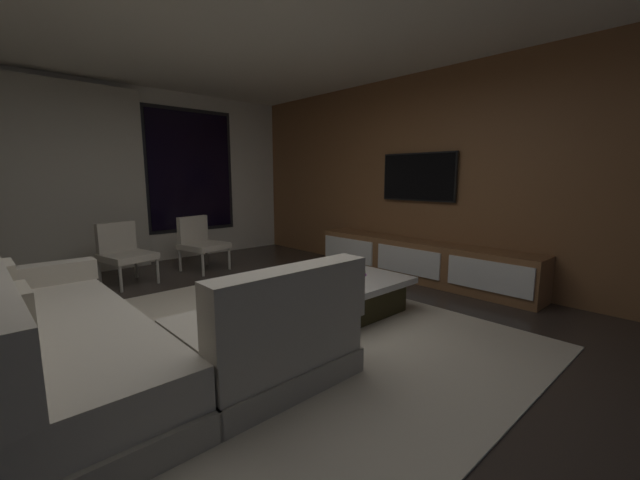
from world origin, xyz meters
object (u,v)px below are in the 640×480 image
object	(u,v)px
accent_chair_near_window	(200,240)
media_console	(420,262)
mounted_tv	(418,177)
sectional_couch	(116,341)
accent_chair_by_curtain	(124,250)
book_stack_on_coffee_table	(352,273)
coffee_table	(336,293)

from	to	relation	value
accent_chair_near_window	media_console	bearing A→B (deg)	-53.82
mounted_tv	media_console	bearing A→B (deg)	-132.43
sectional_couch	media_console	distance (m)	3.69
accent_chair_near_window	accent_chair_by_curtain	size ratio (longest dim) A/B	1.00
sectional_couch	book_stack_on_coffee_table	xyz separation A→B (m)	(2.17, -0.10, 0.10)
sectional_couch	media_console	xyz separation A→B (m)	(3.69, 0.09, -0.04)
accent_chair_by_curtain	coffee_table	bearing A→B (deg)	-63.89
book_stack_on_coffee_table	mounted_tv	bearing A→B (deg)	12.64
sectional_couch	accent_chair_by_curtain	xyz separation A→B (m)	(0.79, 2.56, 0.14)
coffee_table	sectional_couch	bearing A→B (deg)	-179.90
media_console	accent_chair_by_curtain	bearing A→B (deg)	139.51
coffee_table	mounted_tv	distance (m)	2.18
mounted_tv	sectional_couch	bearing A→B (deg)	-175.80
coffee_table	book_stack_on_coffee_table	size ratio (longest dim) A/B	4.88
accent_chair_by_curtain	accent_chair_near_window	bearing A→B (deg)	2.63
media_console	accent_chair_near_window	bearing A→B (deg)	126.18
coffee_table	book_stack_on_coffee_table	bearing A→B (deg)	-39.21
sectional_couch	accent_chair_by_curtain	world-z (taller)	sectional_couch
coffee_table	accent_chair_near_window	world-z (taller)	accent_chair_near_window
book_stack_on_coffee_table	media_console	xyz separation A→B (m)	(1.52, 0.18, -0.14)
coffee_table	book_stack_on_coffee_table	distance (m)	0.26
accent_chair_near_window	media_console	world-z (taller)	accent_chair_near_window
accent_chair_near_window	accent_chair_by_curtain	xyz separation A→B (m)	(-1.05, -0.05, 0.00)
accent_chair_near_window	media_console	xyz separation A→B (m)	(1.84, -2.52, -0.18)
book_stack_on_coffee_table	accent_chair_near_window	xyz separation A→B (m)	(-0.32, 2.71, 0.05)
book_stack_on_coffee_table	sectional_couch	bearing A→B (deg)	177.42
coffee_table	accent_chair_near_window	xyz separation A→B (m)	(-0.20, 2.60, 0.25)
coffee_table	accent_chair_by_curtain	bearing A→B (deg)	116.11
coffee_table	mounted_tv	world-z (taller)	mounted_tv
sectional_couch	mounted_tv	bearing A→B (deg)	4.20
accent_chair_near_window	media_console	distance (m)	3.13
sectional_couch	accent_chair_by_curtain	distance (m)	2.68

